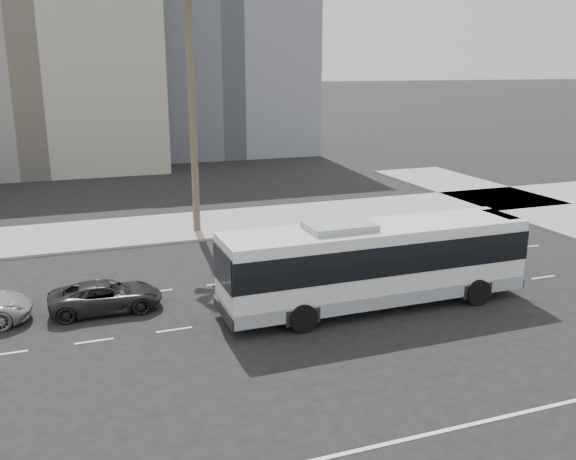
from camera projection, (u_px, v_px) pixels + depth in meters
name	position (u px, v px, depth m)	size (l,w,h in m)	color
ground	(316.00, 310.00, 26.04)	(700.00, 700.00, 0.00)	black
sidewalk_north	(225.00, 223.00, 40.09)	(120.00, 7.00, 0.15)	gray
midrise_beige_west	(29.00, 76.00, 60.58)	(24.00, 18.00, 18.00)	gray
midrise_gray_center	(211.00, 39.00, 72.51)	(20.00, 20.00, 26.00)	slate
highrise_far	(239.00, 19.00, 277.35)	(22.00, 22.00, 60.00)	#495059
city_bus	(376.00, 261.00, 26.00)	(13.31, 3.26, 3.82)	silver
car_a	(106.00, 296.00, 25.81)	(4.62, 2.13, 1.28)	black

